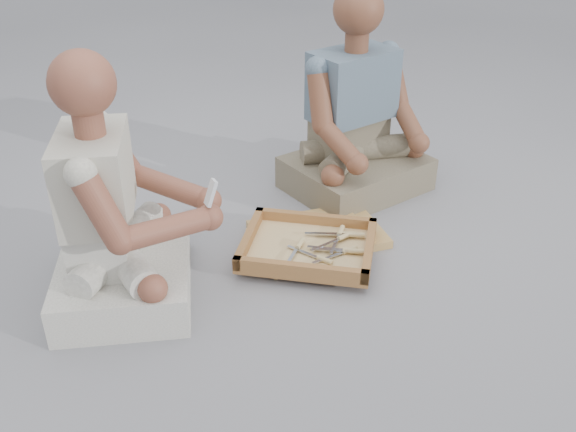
{
  "coord_description": "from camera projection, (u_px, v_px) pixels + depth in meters",
  "views": [
    {
      "loc": [
        -0.33,
        -2.02,
        1.53
      ],
      "look_at": [
        -0.03,
        0.09,
        0.3
      ],
      "focal_mm": 40.0,
      "sensor_mm": 36.0,
      "label": 1
    }
  ],
  "objects": [
    {
      "name": "craftsman",
      "position": [
        115.0,
        220.0,
        2.37
      ],
      "size": [
        0.64,
        0.63,
        0.97
      ],
      "rotation": [
        0.0,
        0.0,
        -1.58
      ],
      "color": "silver",
      "rests_on": "ground"
    },
    {
      "name": "wood_chip_1",
      "position": [
        234.0,
        261.0,
        2.73
      ],
      "size": [
        0.02,
        0.02,
        0.0
      ],
      "primitive_type": "cube",
      "rotation": [
        0.0,
        0.0,
        1.21
      ],
      "color": "#D4BA7D",
      "rests_on": "ground"
    },
    {
      "name": "wood_chip_6",
      "position": [
        309.0,
        249.0,
        2.8
      ],
      "size": [
        0.02,
        0.02,
        0.0
      ],
      "primitive_type": "cube",
      "rotation": [
        0.0,
        0.0,
        1.13
      ],
      "color": "#D4BA7D",
      "rests_on": "ground"
    },
    {
      "name": "wood_chip_9",
      "position": [
        314.0,
        222.0,
        3.01
      ],
      "size": [
        0.02,
        0.02,
        0.0
      ],
      "primitive_type": "cube",
      "rotation": [
        0.0,
        0.0,
        1.8
      ],
      "color": "#D4BA7D",
      "rests_on": "ground"
    },
    {
      "name": "ground",
      "position": [
        298.0,
        292.0,
        2.54
      ],
      "size": [
        60.0,
        60.0,
        0.0
      ],
      "primitive_type": "plane",
      "color": "gray",
      "rests_on": "ground"
    },
    {
      "name": "mobile_phone",
      "position": [
        211.0,
        193.0,
        2.3
      ],
      "size": [
        0.06,
        0.05,
        0.1
      ],
      "rotation": [
        -0.35,
        0.0,
        -1.25
      ],
      "color": "silver",
      "rests_on": "craftsman"
    },
    {
      "name": "wood_chip_7",
      "position": [
        364.0,
        266.0,
        2.7
      ],
      "size": [
        0.02,
        0.02,
        0.0
      ],
      "primitive_type": "cube",
      "rotation": [
        0.0,
        0.0,
        2.5
      ],
      "color": "#D4BA7D",
      "rests_on": "ground"
    },
    {
      "name": "chisel_5",
      "position": [
        351.0,
        251.0,
        2.65
      ],
      "size": [
        0.22,
        0.07,
        0.02
      ],
      "rotation": [
        0.0,
        0.0,
        -0.24
      ],
      "color": "silver",
      "rests_on": "tool_tray"
    },
    {
      "name": "chisel_1",
      "position": [
        341.0,
        238.0,
        2.74
      ],
      "size": [
        0.2,
        0.12,
        0.02
      ],
      "rotation": [
        0.0,
        0.0,
        0.51
      ],
      "color": "silver",
      "rests_on": "tool_tray"
    },
    {
      "name": "wood_chip_12",
      "position": [
        249.0,
        248.0,
        2.81
      ],
      "size": [
        0.02,
        0.02,
        0.0
      ],
      "primitive_type": "cube",
      "rotation": [
        0.0,
        0.0,
        2.22
      ],
      "color": "#D4BA7D",
      "rests_on": "ground"
    },
    {
      "name": "wood_chip_5",
      "position": [
        268.0,
        219.0,
        3.03
      ],
      "size": [
        0.02,
        0.02,
        0.0
      ],
      "primitive_type": "cube",
      "rotation": [
        0.0,
        0.0,
        2.96
      ],
      "color": "#D4BA7D",
      "rests_on": "ground"
    },
    {
      "name": "tool_tray",
      "position": [
        308.0,
        247.0,
        2.71
      ],
      "size": [
        0.66,
        0.59,
        0.07
      ],
      "rotation": [
        0.0,
        0.0,
        -0.33
      ],
      "color": "brown",
      "rests_on": "carved_panel"
    },
    {
      "name": "wood_chip_4",
      "position": [
        248.0,
        229.0,
        2.95
      ],
      "size": [
        0.02,
        0.02,
        0.0
      ],
      "primitive_type": "cube",
      "rotation": [
        0.0,
        0.0,
        3.01
      ],
      "color": "#D4BA7D",
      "rests_on": "ground"
    },
    {
      "name": "chisel_8",
      "position": [
        320.0,
        258.0,
        2.62
      ],
      "size": [
        0.17,
        0.17,
        0.02
      ],
      "rotation": [
        0.0,
        0.0,
        -0.76
      ],
      "color": "silver",
      "rests_on": "tool_tray"
    },
    {
      "name": "wood_chip_10",
      "position": [
        276.0,
        278.0,
        2.62
      ],
      "size": [
        0.02,
        0.02,
        0.0
      ],
      "primitive_type": "cube",
      "rotation": [
        0.0,
        0.0,
        1.58
      ],
      "color": "#D4BA7D",
      "rests_on": "ground"
    },
    {
      "name": "wood_chip_8",
      "position": [
        348.0,
        231.0,
        2.94
      ],
      "size": [
        0.02,
        0.02,
        0.0
      ],
      "primitive_type": "cube",
      "rotation": [
        0.0,
        0.0,
        0.69
      ],
      "color": "#D4BA7D",
      "rests_on": "ground"
    },
    {
      "name": "chisel_7",
      "position": [
        352.0,
        235.0,
        2.76
      ],
      "size": [
        0.22,
        0.07,
        0.02
      ],
      "rotation": [
        0.0,
        0.0,
        -0.22
      ],
      "color": "silver",
      "rests_on": "tool_tray"
    },
    {
      "name": "wood_chip_3",
      "position": [
        275.0,
        230.0,
        2.95
      ],
      "size": [
        0.02,
        0.02,
        0.0
      ],
      "primitive_type": "cube",
      "rotation": [
        0.0,
        0.0,
        0.77
      ],
      "color": "#D4BA7D",
      "rests_on": "ground"
    },
    {
      "name": "companion",
      "position": [
        356.0,
        126.0,
        3.16
      ],
      "size": [
        0.81,
        0.76,
        1.01
      ],
      "rotation": [
        0.0,
        0.0,
        3.63
      ],
      "color": "#736953",
      "rests_on": "ground"
    },
    {
      "name": "chisel_4",
      "position": [
        345.0,
        252.0,
        2.66
      ],
      "size": [
        0.21,
        0.1,
        0.02
      ],
      "rotation": [
        0.0,
        0.0,
        0.41
      ],
      "color": "silver",
      "rests_on": "tool_tray"
    },
    {
      "name": "wood_chip_2",
      "position": [
        351.0,
        241.0,
        2.87
      ],
      "size": [
        0.02,
        0.02,
        0.0
      ],
      "primitive_type": "cube",
      "rotation": [
        0.0,
        0.0,
        1.68
      ],
      "color": "#D4BA7D",
      "rests_on": "ground"
    },
    {
      "name": "carved_panel",
      "position": [
        318.0,
        234.0,
        2.88
      ],
      "size": [
        0.62,
        0.47,
        0.04
      ],
      "primitive_type": "cube",
      "rotation": [
        0.0,
        0.0,
        0.18
      ],
      "color": "olive",
      "rests_on": "ground"
    },
    {
      "name": "wood_chip_11",
      "position": [
        256.0,
        232.0,
        2.93
      ],
      "size": [
        0.02,
        0.02,
        0.0
      ],
      "primitive_type": "cube",
      "rotation": [
        0.0,
        0.0,
        0.73
      ],
      "color": "#D4BA7D",
      "rests_on": "ground"
    },
    {
      "name": "chisel_2",
      "position": [
        340.0,
        233.0,
        2.77
      ],
      "size": [
        0.11,
        0.21,
        0.02
      ],
      "rotation": [
        0.0,
        0.0,
        1.14
      ],
      "color": "silver",
      "rests_on": "tool_tray"
    },
    {
      "name": "chisel_3",
      "position": [
        346.0,
        250.0,
        2.66
      ],
      "size": [
        0.21,
        0.09,
        0.02
      ],
      "rotation": [
        0.0,
        0.0,
        -0.32
      ],
      "color": "silver",
      "rests_on": "tool_tray"
    },
    {
      "name": "chisel_6",
      "position": [
        298.0,
        247.0,
        2.69
      ],
      "size": [
        0.12,
        0.2,
        0.02
      ],
      "rotation": [
        0.0,
        0.0,
        1.08
      ],
      "color": "silver",
      "rests_on": "tool_tray"
    },
    {
      "name": "chisel_0",
      "position": [
        342.0,
        234.0,
        2.78
      ],
      "size": [
        0.22,
        0.05,
        0.02
      ],
      "rotation": [
        0.0,
        0.0,
        -0.17
      ],
      "color": "silver",
      "rests_on": "tool_tray"
    },
    {
      "name": "wood_chip_0",
      "position": [
        303.0,
        236.0,
        2.9
      ],
      "size": [
        0.02,
        0.02,
        0.0
      ],
      "primitive_type": "cube",
      "rotation": [
        0.0,
        0.0,
        1.17
      ],
      "color": "#D4BA7D",
      "rests_on": "ground"
    }
  ]
}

